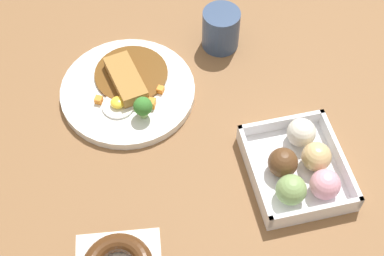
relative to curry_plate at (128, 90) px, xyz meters
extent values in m
plane|color=brown|center=(-0.16, -0.15, -0.01)|extent=(1.60, 1.60, 0.00)
cylinder|color=white|center=(0.00, 0.00, 0.00)|extent=(0.27, 0.27, 0.02)
cylinder|color=brown|center=(0.03, -0.01, 0.01)|extent=(0.15, 0.15, 0.01)
cube|color=#A87538|center=(0.01, 0.00, 0.02)|extent=(0.13, 0.07, 0.02)
cylinder|color=white|center=(-0.04, 0.03, 0.01)|extent=(0.06, 0.06, 0.00)
ellipsoid|color=yellow|center=(-0.04, 0.03, 0.02)|extent=(0.03, 0.03, 0.02)
cylinder|color=#8CB766|center=(-0.07, -0.02, 0.01)|extent=(0.01, 0.01, 0.02)
sphere|color=#387A2D|center=(-0.07, -0.02, 0.03)|extent=(0.04, 0.04, 0.04)
cube|color=orange|center=(-0.02, 0.06, 0.01)|extent=(0.02, 0.02, 0.01)
cube|color=orange|center=(-0.02, -0.06, 0.01)|extent=(0.02, 0.02, 0.01)
cube|color=orange|center=(-0.05, -0.04, 0.01)|extent=(0.02, 0.02, 0.02)
cube|color=white|center=(-0.25, -0.26, -0.01)|extent=(0.20, 0.17, 0.01)
cube|color=white|center=(-0.34, -0.26, 0.01)|extent=(0.01, 0.17, 0.03)
cube|color=white|center=(-0.16, -0.26, 0.01)|extent=(0.01, 0.17, 0.03)
cube|color=white|center=(-0.25, -0.34, 0.01)|extent=(0.20, 0.01, 0.03)
cube|color=white|center=(-0.25, -0.18, 0.01)|extent=(0.20, 0.01, 0.03)
sphere|color=pink|center=(-0.30, -0.29, 0.02)|extent=(0.05, 0.05, 0.05)
sphere|color=#DBB77A|center=(-0.25, -0.30, 0.02)|extent=(0.05, 0.05, 0.05)
sphere|color=silver|center=(-0.19, -0.29, 0.02)|extent=(0.05, 0.05, 0.05)
sphere|color=#84A860|center=(-0.30, -0.23, 0.02)|extent=(0.05, 0.05, 0.05)
sphere|color=brown|center=(-0.24, -0.24, 0.02)|extent=(0.05, 0.05, 0.05)
cylinder|color=#33476B|center=(0.09, -0.21, 0.03)|extent=(0.08, 0.08, 0.09)
camera|label=1|loc=(-0.70, 0.03, 0.87)|focal=52.47mm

